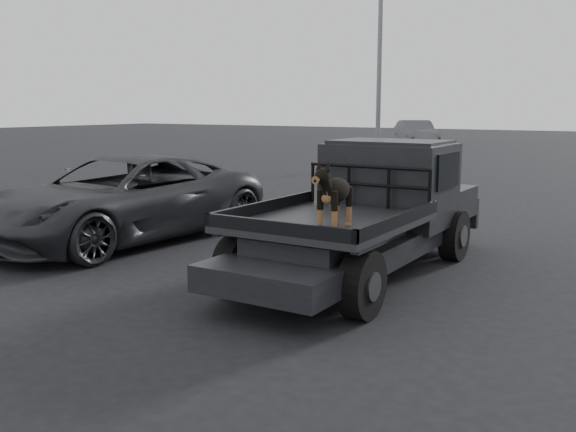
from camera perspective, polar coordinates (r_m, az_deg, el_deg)
The scene contains 7 objects.
ground at distance 7.57m, azimuth -5.21°, elevation -7.92°, with size 120.00×120.00×0.00m, color black.
flatbed_ute at distance 8.84m, azimuth 6.49°, elevation -2.27°, with size 2.00×5.40×0.92m, color black, non-canonical shape.
ute_cab at distance 9.56m, azimuth 9.06°, elevation 4.03°, with size 1.72×1.30×0.88m, color black, non-canonical shape.
headache_rack at distance 8.90m, azimuth 7.14°, elevation 2.59°, with size 1.80×0.08×0.55m, color black, non-canonical shape.
dog at distance 7.26m, azimuth 4.19°, elevation 1.80°, with size 0.32×0.60×0.74m, color black, non-canonical shape.
parked_suv at distance 11.34m, azimuth -14.47°, elevation 1.50°, with size 2.41×5.23×1.45m, color #2D2D32.
distant_car_a at distance 37.16m, azimuth 11.29°, elevation 7.17°, with size 1.62×4.63×1.53m, color #4F5054.
Camera 1 is at (4.38, -5.73, 2.28)m, focal length 40.00 mm.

